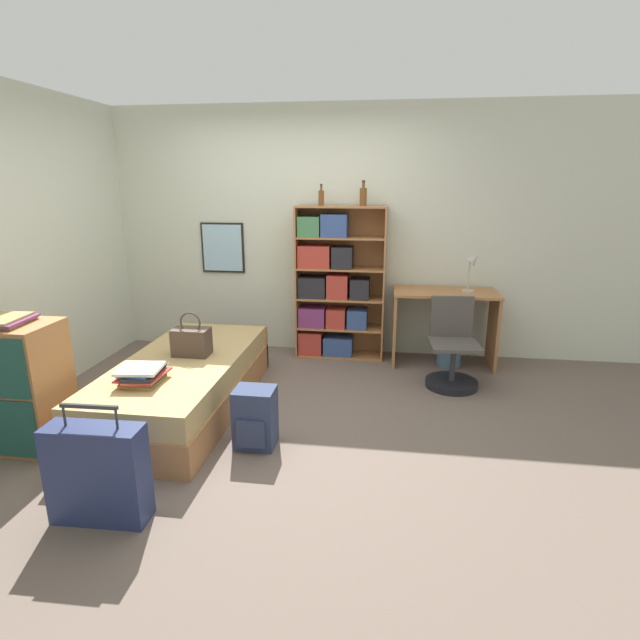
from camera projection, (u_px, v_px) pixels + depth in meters
name	position (u px, v px, depth m)	size (l,w,h in m)	color
ground_plane	(266.00, 413.00, 4.08)	(14.00, 14.00, 0.00)	#66564C
wall_back	(301.00, 232.00, 5.36)	(10.00, 0.09, 2.60)	beige
wall_left	(13.00, 249.00, 4.01)	(0.06, 10.00, 2.60)	beige
bed	(185.00, 383.00, 4.14)	(0.92, 2.05, 0.44)	#A36B3D
handbag	(192.00, 341.00, 4.11)	(0.30, 0.19, 0.37)	#47382D
book_stack_on_bed	(142.00, 374.00, 3.56)	(0.32, 0.38, 0.12)	gold
suitcase	(98.00, 474.00, 2.73)	(0.54, 0.20, 0.69)	navy
dresser	(16.00, 385.00, 3.49)	(0.62, 0.47, 0.90)	#A36B3D
magazine_pile_on_dresser	(4.00, 321.00, 3.35)	(0.33, 0.37, 0.05)	#99894C
bookcase	(332.00, 287.00, 5.25)	(0.92, 0.32, 1.59)	#A36B3D
bottle_green	(321.00, 197.00, 5.02)	(0.06, 0.06, 0.21)	brown
bottle_brown	(363.00, 196.00, 4.95)	(0.07, 0.07, 0.25)	brown
desk	(444.00, 315.00, 5.06)	(1.03, 0.53, 0.77)	#A36B3D
desk_lamp	(473.00, 265.00, 4.88)	(0.18, 0.13, 0.41)	#ADA89E
desk_chair	(452.00, 359.00, 4.59)	(0.48, 0.48, 0.81)	black
backpack	(255.00, 418.00, 3.53)	(0.28, 0.27, 0.43)	#2D3856
waste_bin	(449.00, 353.00, 5.11)	(0.25, 0.25, 0.26)	slate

